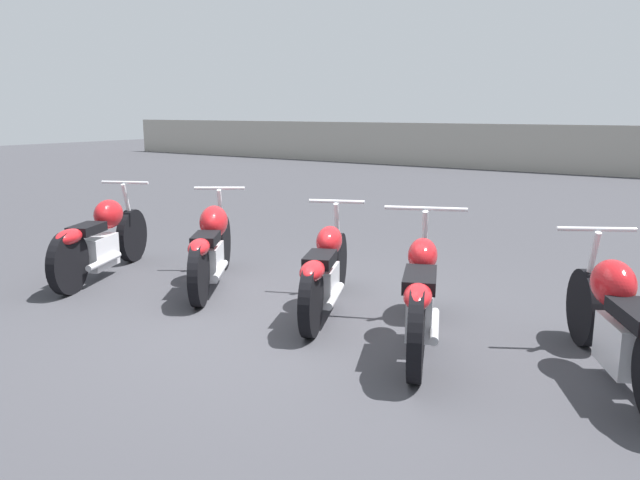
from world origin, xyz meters
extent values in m
plane|color=#38383D|center=(0.00, 0.00, 0.00)|extent=(60.00, 60.00, 0.00)
cube|color=#9E998E|center=(0.00, 15.39, 0.73)|extent=(40.00, 0.04, 1.45)
cylinder|color=black|center=(-2.98, 0.83, 0.33)|extent=(0.37, 0.64, 0.66)
cylinder|color=black|center=(-2.35, -0.49, 0.33)|extent=(0.37, 0.64, 0.66)
cube|color=silver|center=(-2.63, 0.11, 0.30)|extent=(0.41, 0.56, 0.36)
ellipsoid|color=red|center=(-2.74, 0.33, 0.69)|extent=(0.45, 0.53, 0.33)
cube|color=black|center=(-2.53, -0.12, 0.61)|extent=(0.42, 0.52, 0.10)
ellipsoid|color=red|center=(-2.37, -0.44, 0.59)|extent=(0.37, 0.48, 0.16)
cylinder|color=silver|center=(-2.93, 0.74, 1.01)|extent=(0.56, 0.29, 0.04)
cylinder|color=silver|center=(-2.95, 0.79, 0.67)|extent=(0.16, 0.25, 0.66)
cylinder|color=silver|center=(-2.46, 0.03, 0.23)|extent=(0.35, 0.64, 0.07)
cylinder|color=black|center=(-1.78, 1.20, 0.32)|extent=(0.44, 0.58, 0.64)
cylinder|color=black|center=(-0.95, -0.02, 0.32)|extent=(0.44, 0.58, 0.64)
cube|color=silver|center=(-1.32, 0.53, 0.29)|extent=(0.46, 0.55, 0.35)
ellipsoid|color=red|center=(-1.46, 0.74, 0.67)|extent=(0.55, 0.62, 0.35)
cube|color=black|center=(-1.18, 0.32, 0.58)|extent=(0.46, 0.51, 0.10)
ellipsoid|color=red|center=(-0.97, 0.02, 0.57)|extent=(0.41, 0.48, 0.16)
cylinder|color=silver|center=(-1.72, 1.12, 0.99)|extent=(0.51, 0.36, 0.04)
cylinder|color=silver|center=(-1.75, 1.16, 0.65)|extent=(0.18, 0.24, 0.65)
cylinder|color=silver|center=(-1.14, 0.48, 0.22)|extent=(0.43, 0.58, 0.07)
cylinder|color=black|center=(-0.13, 1.19, 0.31)|extent=(0.34, 0.60, 0.62)
cylinder|color=black|center=(0.43, -0.08, 0.31)|extent=(0.34, 0.60, 0.62)
cube|color=silver|center=(0.18, 0.49, 0.28)|extent=(0.38, 0.54, 0.34)
ellipsoid|color=red|center=(0.08, 0.71, 0.64)|extent=(0.41, 0.53, 0.28)
cube|color=black|center=(0.27, 0.28, 0.57)|extent=(0.40, 0.51, 0.10)
ellipsoid|color=red|center=(0.41, -0.03, 0.55)|extent=(0.36, 0.48, 0.16)
cylinder|color=silver|center=(-0.09, 1.10, 0.97)|extent=(0.54, 0.26, 0.04)
cylinder|color=silver|center=(-0.11, 1.15, 0.64)|extent=(0.15, 0.25, 0.64)
cylinder|color=silver|center=(0.34, 0.41, 0.22)|extent=(0.33, 0.64, 0.07)
cylinder|color=black|center=(0.96, 0.95, 0.33)|extent=(0.36, 0.65, 0.67)
cylinder|color=black|center=(1.54, -0.38, 0.33)|extent=(0.36, 0.65, 0.67)
cube|color=silver|center=(1.28, 0.22, 0.30)|extent=(0.39, 0.56, 0.37)
ellipsoid|color=red|center=(1.18, 0.45, 0.70)|extent=(0.39, 0.49, 0.28)
cube|color=black|center=(1.38, -0.01, 0.63)|extent=(0.44, 0.61, 0.10)
ellipsoid|color=red|center=(1.52, -0.34, 0.60)|extent=(0.36, 0.48, 0.16)
cylinder|color=silver|center=(1.00, 0.86, 1.02)|extent=(0.68, 0.32, 0.04)
cylinder|color=silver|center=(0.98, 0.91, 0.68)|extent=(0.15, 0.26, 0.67)
cylinder|color=silver|center=(1.45, 0.13, 0.23)|extent=(0.34, 0.67, 0.07)
cylinder|color=black|center=(2.35, 1.02, 0.31)|extent=(0.40, 0.59, 0.62)
cube|color=silver|center=(2.73, 0.37, 0.28)|extent=(0.42, 0.53, 0.34)
ellipsoid|color=red|center=(2.61, 0.57, 0.66)|extent=(0.47, 0.53, 0.34)
cube|color=black|center=(2.84, 0.17, 0.57)|extent=(0.49, 0.61, 0.10)
cylinder|color=silver|center=(2.40, 0.93, 0.97)|extent=(0.53, 0.33, 0.04)
cylinder|color=silver|center=(2.38, 0.97, 0.64)|extent=(0.17, 0.24, 0.65)
camera|label=1|loc=(3.31, -4.16, 1.87)|focal=35.00mm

